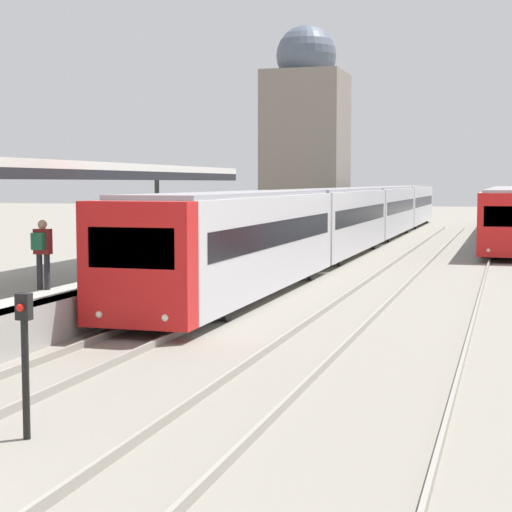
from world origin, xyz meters
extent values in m
cube|color=black|center=(-1.80, 10.57, 3.67)|extent=(0.08, 26.50, 0.24)
cylinder|color=#47474C|center=(-3.76, 21.17, 2.36)|extent=(0.16, 0.16, 2.85)
cylinder|color=#2D2D33|center=(-2.85, 11.93, 1.36)|extent=(0.14, 0.14, 0.85)
cylinder|color=#2D2D33|center=(-2.65, 11.93, 1.36)|extent=(0.14, 0.14, 0.85)
cube|color=maroon|center=(-2.75, 11.93, 2.09)|extent=(0.40, 0.22, 0.60)
sphere|color=tan|center=(-2.75, 11.93, 2.49)|extent=(0.22, 0.22, 0.22)
cube|color=#236B47|center=(-2.75, 11.73, 2.11)|extent=(0.30, 0.18, 0.40)
cube|color=red|center=(0.00, 11.26, 1.67)|extent=(2.62, 0.70, 2.81)
cube|color=black|center=(0.00, 10.93, 2.07)|extent=(2.04, 0.04, 0.90)
sphere|color=#EFEACC|center=(-0.79, 10.92, 0.57)|extent=(0.16, 0.16, 0.16)
sphere|color=#EFEACC|center=(0.79, 10.92, 0.57)|extent=(0.16, 0.16, 0.16)
cube|color=silver|center=(0.00, 18.85, 1.67)|extent=(2.62, 14.47, 2.81)
cube|color=gray|center=(0.00, 18.85, 3.14)|extent=(2.31, 14.19, 0.12)
cube|color=black|center=(0.00, 18.85, 1.98)|extent=(2.64, 13.32, 0.73)
cylinder|color=black|center=(-1.11, 14.15, 0.35)|extent=(0.12, 0.70, 0.70)
cylinder|color=black|center=(1.11, 14.15, 0.35)|extent=(0.12, 0.70, 0.70)
cylinder|color=black|center=(-1.11, 23.55, 0.35)|extent=(0.12, 0.70, 0.70)
cylinder|color=black|center=(1.11, 23.55, 0.35)|extent=(0.12, 0.70, 0.70)
cube|color=silver|center=(0.00, 33.67, 1.67)|extent=(2.62, 14.47, 2.81)
cube|color=gray|center=(0.00, 33.67, 3.14)|extent=(2.31, 14.19, 0.12)
cube|color=black|center=(0.00, 33.67, 1.98)|extent=(2.64, 13.32, 0.73)
cylinder|color=black|center=(-1.11, 28.97, 0.35)|extent=(0.12, 0.70, 0.70)
cylinder|color=black|center=(1.11, 28.97, 0.35)|extent=(0.12, 0.70, 0.70)
cylinder|color=black|center=(-1.11, 38.38, 0.35)|extent=(0.12, 0.70, 0.70)
cylinder|color=black|center=(1.11, 38.38, 0.35)|extent=(0.12, 0.70, 0.70)
cube|color=silver|center=(0.00, 48.50, 1.67)|extent=(2.62, 14.47, 2.81)
cube|color=gray|center=(0.00, 48.50, 3.14)|extent=(2.31, 14.19, 0.12)
cube|color=black|center=(0.00, 48.50, 1.98)|extent=(2.64, 13.32, 0.73)
cylinder|color=black|center=(-1.11, 43.79, 0.35)|extent=(0.12, 0.70, 0.70)
cylinder|color=black|center=(1.11, 43.79, 0.35)|extent=(0.12, 0.70, 0.70)
cylinder|color=black|center=(-1.11, 53.20, 0.35)|extent=(0.12, 0.70, 0.70)
cylinder|color=black|center=(1.11, 53.20, 0.35)|extent=(0.12, 0.70, 0.70)
cube|color=silver|center=(0.00, 63.32, 1.67)|extent=(2.62, 14.47, 2.81)
cube|color=gray|center=(0.00, 63.32, 3.14)|extent=(2.31, 14.19, 0.12)
cube|color=black|center=(0.00, 63.32, 1.98)|extent=(2.64, 13.32, 0.73)
cylinder|color=black|center=(-1.11, 58.62, 0.35)|extent=(0.12, 0.70, 0.70)
cylinder|color=black|center=(1.11, 58.62, 0.35)|extent=(0.12, 0.70, 0.70)
cylinder|color=black|center=(-1.11, 68.03, 0.35)|extent=(0.12, 0.70, 0.70)
cylinder|color=black|center=(1.11, 68.03, 0.35)|extent=(0.12, 0.70, 0.70)
cube|color=red|center=(7.79, 32.21, 1.65)|extent=(2.53, 0.70, 2.76)
cube|color=black|center=(7.79, 31.88, 2.03)|extent=(1.97, 0.04, 0.88)
sphere|color=#EFEACC|center=(7.03, 31.87, 0.57)|extent=(0.16, 0.16, 0.16)
cube|color=silver|center=(7.79, 39.25, 1.65)|extent=(2.53, 13.38, 2.76)
cube|color=gray|center=(7.79, 39.25, 3.09)|extent=(2.22, 13.11, 0.12)
cube|color=black|center=(7.79, 39.25, 1.95)|extent=(2.55, 12.31, 0.72)
cylinder|color=black|center=(6.72, 34.90, 0.35)|extent=(0.12, 0.70, 0.70)
cylinder|color=black|center=(6.72, 43.60, 0.35)|extent=(0.12, 0.70, 0.70)
cube|color=silver|center=(7.79, 52.98, 1.65)|extent=(2.53, 13.38, 2.76)
cube|color=gray|center=(7.79, 52.98, 3.09)|extent=(2.22, 13.11, 0.12)
cube|color=black|center=(7.79, 52.98, 1.95)|extent=(2.55, 12.31, 0.72)
cylinder|color=black|center=(6.72, 48.63, 0.35)|extent=(0.12, 0.70, 0.70)
cylinder|color=black|center=(6.72, 57.33, 0.35)|extent=(0.12, 0.70, 0.70)
cube|color=silver|center=(7.79, 66.71, 1.65)|extent=(2.53, 13.38, 2.76)
cube|color=gray|center=(7.79, 66.71, 3.09)|extent=(2.22, 13.11, 0.12)
cube|color=black|center=(7.79, 66.71, 1.95)|extent=(2.55, 12.31, 0.72)
cylinder|color=black|center=(6.72, 62.36, 0.35)|extent=(0.12, 0.70, 0.70)
cylinder|color=black|center=(6.72, 71.06, 0.35)|extent=(0.12, 0.70, 0.70)
cylinder|color=black|center=(1.63, 4.00, 0.82)|extent=(0.10, 0.10, 1.64)
cube|color=black|center=(1.63, 4.00, 1.82)|extent=(0.20, 0.14, 0.36)
sphere|color=red|center=(1.63, 3.91, 1.82)|extent=(0.11, 0.11, 0.11)
cube|color=slate|center=(-5.55, 51.07, 5.45)|extent=(5.26, 5.26, 10.89)
sphere|color=#4C5666|center=(-5.55, 51.07, 12.01)|extent=(4.05, 4.05, 4.05)
camera|label=1|loc=(7.87, -6.02, 3.49)|focal=60.00mm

